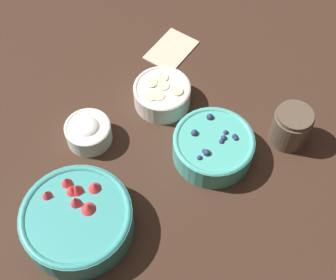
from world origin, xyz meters
TOP-DOWN VIEW (x-y plane):
  - ground_plane at (0.00, 0.00)m, footprint 4.00×4.00m
  - bowl_strawberries at (-0.22, -0.08)m, footprint 0.22×0.22m
  - bowl_blueberries at (0.11, -0.12)m, footprint 0.17×0.17m
  - bowl_bananas at (0.11, 0.06)m, footprint 0.13×0.13m
  - bowl_cream at (-0.08, 0.08)m, footprint 0.10×0.10m
  - jar_chocolate at (0.27, -0.20)m, footprint 0.09×0.09m
  - napkin at (0.23, 0.18)m, footprint 0.15×0.12m

SIDE VIEW (x-z plane):
  - ground_plane at x=0.00m, z-range 0.00..0.00m
  - napkin at x=0.23m, z-range 0.00..0.01m
  - bowl_cream at x=-0.08m, z-range 0.00..0.06m
  - bowl_bananas at x=0.11m, z-range 0.00..0.06m
  - bowl_blueberries at x=0.11m, z-range 0.00..0.07m
  - bowl_strawberries at x=-0.22m, z-range 0.00..0.08m
  - jar_chocolate at x=0.27m, z-range 0.00..0.09m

